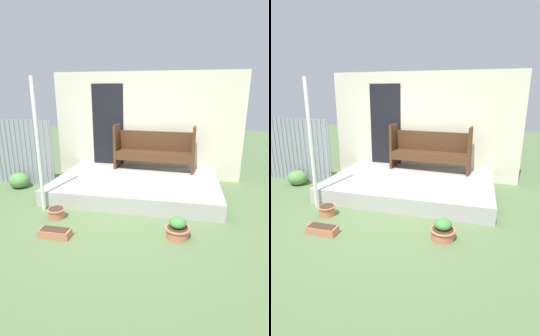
{
  "view_description": "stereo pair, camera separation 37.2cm",
  "coord_description": "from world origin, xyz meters",
  "views": [
    {
      "loc": [
        1.12,
        -4.17,
        2.1
      ],
      "look_at": [
        0.21,
        0.39,
        0.76
      ],
      "focal_mm": 28.0,
      "sensor_mm": 36.0,
      "label": 1
    },
    {
      "loc": [
        1.48,
        -4.09,
        2.1
      ],
      "look_at": [
        0.21,
        0.39,
        0.76
      ],
      "focal_mm": 28.0,
      "sensor_mm": 36.0,
      "label": 2
    }
  ],
  "objects": [
    {
      "name": "ground_plane",
      "position": [
        0.0,
        0.0,
        0.0
      ],
      "size": [
        24.0,
        24.0,
        0.0
      ],
      "primitive_type": "plane",
      "color": "#5B7547"
    },
    {
      "name": "porch_slab",
      "position": [
        0.11,
        1.12,
        0.16
      ],
      "size": [
        3.46,
        2.25,
        0.31
      ],
      "color": "#B2AFA8",
      "rests_on": "ground_plane"
    },
    {
      "name": "house_wall",
      "position": [
        0.07,
        2.28,
        1.3
      ],
      "size": [
        4.66,
        0.08,
        2.6
      ],
      "color": "beige",
      "rests_on": "ground_plane"
    },
    {
      "name": "support_post",
      "position": [
        -1.41,
        -0.1,
        1.19
      ],
      "size": [
        0.06,
        0.06,
        2.37
      ],
      "color": "white",
      "rests_on": "ground_plane"
    },
    {
      "name": "bench",
      "position": [
        0.39,
        1.91,
        0.84
      ],
      "size": [
        1.92,
        0.52,
        1.07
      ],
      "rotation": [
        0.0,
        0.0,
        -0.06
      ],
      "color": "#4C2D19",
      "rests_on": "porch_slab"
    },
    {
      "name": "flower_pot_left",
      "position": [
        -1.02,
        -0.36,
        0.1
      ],
      "size": [
        0.31,
        0.31,
        0.18
      ],
      "color": "#C67251",
      "rests_on": "ground_plane"
    },
    {
      "name": "flower_pot_middle",
      "position": [
        1.07,
        -0.6,
        0.14
      ],
      "size": [
        0.38,
        0.38,
        0.32
      ],
      "color": "#C67251",
      "rests_on": "ground_plane"
    },
    {
      "name": "planter_box_rect",
      "position": [
        -0.75,
        -0.94,
        0.06
      ],
      "size": [
        0.48,
        0.19,
        0.13
      ],
      "color": "#C67251",
      "rests_on": "ground_plane"
    },
    {
      "name": "shrub_by_fence",
      "position": [
        -2.58,
        0.88,
        0.17
      ],
      "size": [
        0.46,
        0.41,
        0.35
      ],
      "color": "#599347",
      "rests_on": "ground_plane"
    }
  ]
}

